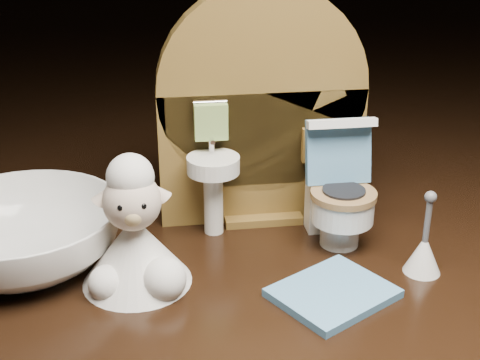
# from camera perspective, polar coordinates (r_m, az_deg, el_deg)

# --- Properties ---
(backdrop_panel) EXTENTS (0.13, 0.05, 0.15)m
(backdrop_panel) POSITION_cam_1_polar(r_m,az_deg,el_deg) (0.42, 1.79, 5.03)
(backdrop_panel) COLOR brown
(backdrop_panel) RESTS_ON ground
(toy_toilet) EXTENTS (0.04, 0.05, 0.08)m
(toy_toilet) POSITION_cam_1_polar(r_m,az_deg,el_deg) (0.41, 8.39, -1.43)
(toy_toilet) COLOR white
(toy_toilet) RESTS_ON ground
(bath_mat) EXTENTS (0.07, 0.07, 0.00)m
(bath_mat) POSITION_cam_1_polar(r_m,az_deg,el_deg) (0.36, 7.93, -9.54)
(bath_mat) COLOR #5187B1
(bath_mat) RESTS_ON ground
(toilet_brush) EXTENTS (0.02, 0.02, 0.05)m
(toilet_brush) POSITION_cam_1_polar(r_m,az_deg,el_deg) (0.39, 15.41, -5.88)
(toilet_brush) COLOR white
(toilet_brush) RESTS_ON ground
(plush_lamb) EXTENTS (0.06, 0.06, 0.08)m
(plush_lamb) POSITION_cam_1_polar(r_m,az_deg,el_deg) (0.36, -8.92, -5.12)
(plush_lamb) COLOR white
(plush_lamb) RESTS_ON ground
(ceramic_bowl) EXTENTS (0.13, 0.13, 0.04)m
(ceramic_bowl) POSITION_cam_1_polar(r_m,az_deg,el_deg) (0.40, -18.02, -4.62)
(ceramic_bowl) COLOR white
(ceramic_bowl) RESTS_ON ground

